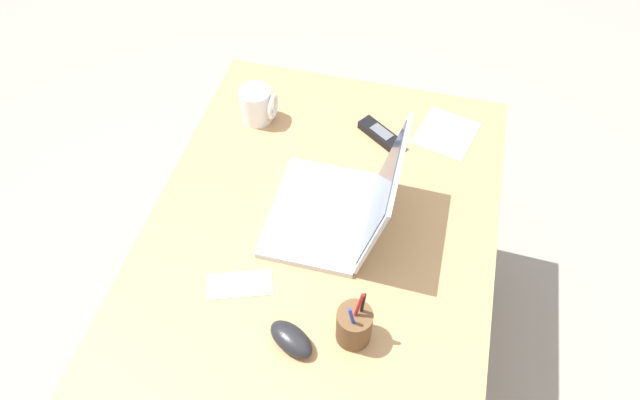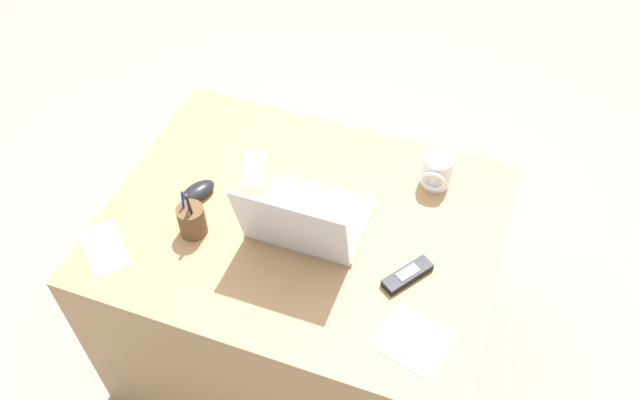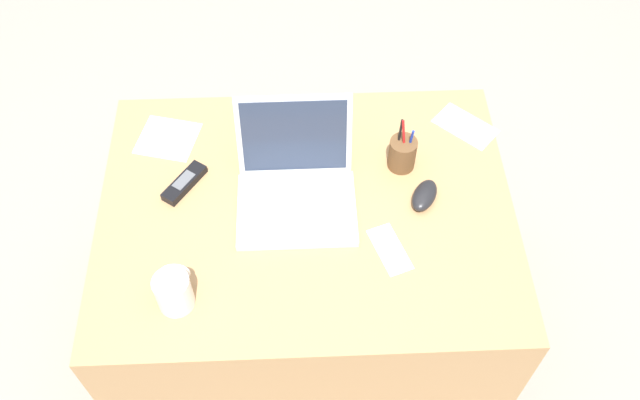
% 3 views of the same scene
% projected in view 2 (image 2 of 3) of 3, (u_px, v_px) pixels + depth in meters
% --- Properties ---
extents(ground_plane, '(6.00, 6.00, 0.00)m').
position_uv_depth(ground_plane, '(306.00, 343.00, 2.38)').
color(ground_plane, gray).
extents(desk, '(1.11, 0.85, 0.71)m').
position_uv_depth(desk, '(304.00, 290.00, 2.11)').
color(desk, tan).
rests_on(desk, ground).
extents(laptop, '(0.31, 0.30, 0.26)m').
position_uv_depth(laptop, '(305.00, 221.00, 1.77)').
color(laptop, silver).
rests_on(laptop, desk).
extents(computer_mouse, '(0.10, 0.12, 0.04)m').
position_uv_depth(computer_mouse, '(198.00, 191.00, 1.89)').
color(computer_mouse, black).
rests_on(computer_mouse, desk).
extents(coffee_mug_white, '(0.09, 0.10, 0.10)m').
position_uv_depth(coffee_mug_white, '(437.00, 172.00, 1.90)').
color(coffee_mug_white, white).
rests_on(coffee_mug_white, desk).
extents(cordless_phone, '(0.12, 0.14, 0.03)m').
position_uv_depth(cordless_phone, '(407.00, 275.00, 1.70)').
color(cordless_phone, black).
rests_on(cordless_phone, desk).
extents(pen_holder, '(0.08, 0.08, 0.17)m').
position_uv_depth(pen_holder, '(192.00, 220.00, 1.78)').
color(pen_holder, brown).
rests_on(pen_holder, desk).
extents(paper_note_near_laptop, '(0.11, 0.16, 0.00)m').
position_uv_depth(paper_note_near_laptop, '(254.00, 169.00, 1.97)').
color(paper_note_near_laptop, white).
rests_on(paper_note_near_laptop, desk).
extents(paper_note_left, '(0.19, 0.19, 0.00)m').
position_uv_depth(paper_note_left, '(414.00, 341.00, 1.59)').
color(paper_note_left, white).
rests_on(paper_note_left, desk).
extents(paper_note_right, '(0.20, 0.19, 0.00)m').
position_uv_depth(paper_note_right, '(104.00, 248.00, 1.78)').
color(paper_note_right, white).
rests_on(paper_note_right, desk).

